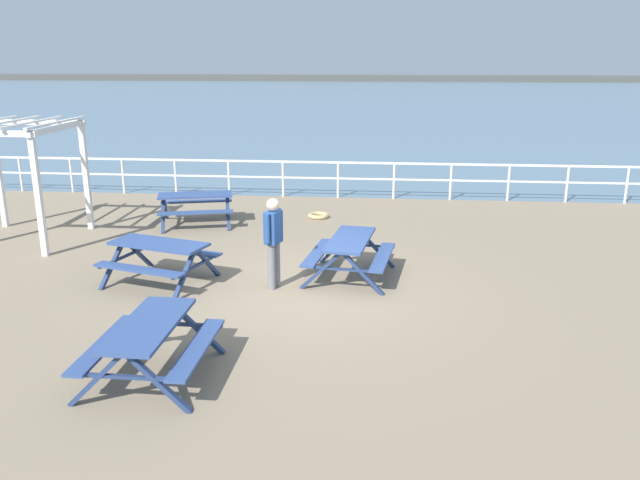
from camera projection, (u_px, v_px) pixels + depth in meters
name	position (u px, v px, depth m)	size (l,w,h in m)	color
ground_plane	(309.00, 295.00, 11.52)	(30.00, 24.00, 0.20)	gray
sea_band	(369.00, 98.00, 61.90)	(142.00, 90.00, 0.01)	slate
distant_shoreline	(375.00, 81.00, 102.99)	(142.00, 6.00, 1.80)	#4C4C47
seaward_railing	(338.00, 173.00, 18.69)	(23.07, 0.07, 1.08)	white
picnic_table_near_left	(159.00, 252.00, 11.70)	(2.15, 1.95, 0.80)	#334C84
picnic_table_near_right	(350.00, 248.00, 11.96)	(1.75, 1.98, 0.80)	#334C84
picnic_table_far_left	(196.00, 201.00, 15.76)	(2.12, 1.91, 0.80)	#334C84
picnic_table_seaward	(150.00, 336.00, 8.21)	(1.57, 1.82, 0.80)	#334C84
visitor	(273.00, 237.00, 11.34)	(0.31, 0.51, 1.66)	slate
lattice_pergola	(13.00, 153.00, 14.02)	(2.44, 2.56, 2.70)	white
rope_coil	(318.00, 216.00, 16.55)	(0.55, 0.55, 0.11)	tan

